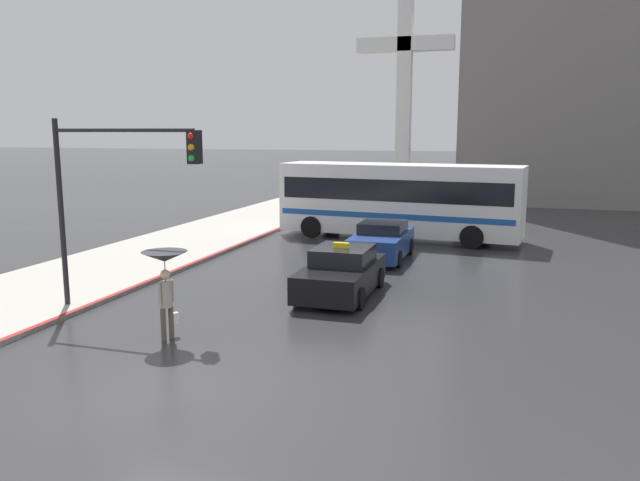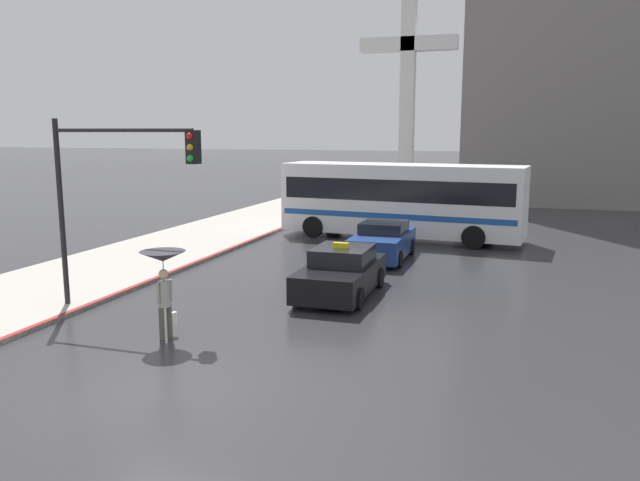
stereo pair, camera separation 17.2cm
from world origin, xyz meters
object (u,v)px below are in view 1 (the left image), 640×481
object	(u,v)px
taxi	(341,273)
traffic_light	(117,177)
pedestrian_with_umbrella	(165,268)
monument_cross	(404,79)
sedan_red	(382,242)
city_bus	(399,198)

from	to	relation	value
taxi	traffic_light	distance (m)	6.69
pedestrian_with_umbrella	monument_cross	world-z (taller)	monument_cross
pedestrian_with_umbrella	sedan_red	bearing A→B (deg)	5.81
taxi	pedestrian_with_umbrella	size ratio (longest dim) A/B	2.00
sedan_red	monument_cross	bearing A→B (deg)	-82.34
taxi	sedan_red	distance (m)	5.49
city_bus	pedestrian_with_umbrella	xyz separation A→B (m)	(-2.59, -15.11, -0.17)
taxi	sedan_red	xyz separation A→B (m)	(0.05, 5.49, 0.01)
sedan_red	traffic_light	distance (m)	10.68
taxi	traffic_light	bearing A→B (deg)	35.79
taxi	monument_cross	xyz separation A→B (m)	(-2.52, 24.56, 7.44)
taxi	sedan_red	bearing A→B (deg)	-90.50
city_bus	traffic_light	bearing A→B (deg)	166.71
taxi	city_bus	xyz separation A→B (m)	(-0.16, 10.15, 1.18)
taxi	sedan_red	size ratio (longest dim) A/B	1.01
pedestrian_with_umbrella	monument_cross	size ratio (longest dim) A/B	0.14
monument_cross	city_bus	bearing A→B (deg)	-80.71
taxi	city_bus	bearing A→B (deg)	-89.09
city_bus	monument_cross	size ratio (longest dim) A/B	0.75
monument_cross	traffic_light	bearing A→B (deg)	-94.83
sedan_red	monument_cross	xyz separation A→B (m)	(-2.57, 19.07, 7.43)
city_bus	traffic_light	size ratio (longest dim) A/B	2.14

